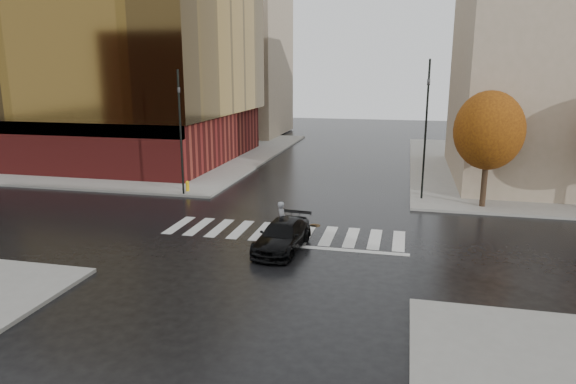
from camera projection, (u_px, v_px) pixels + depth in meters
name	position (u px, v px, depth m)	size (l,w,h in m)	color
ground	(281.00, 236.00, 24.51)	(120.00, 120.00, 0.00)	black
sidewalk_nw	(121.00, 152.00, 49.00)	(30.00, 30.00, 0.15)	gray
crosswalk	(284.00, 233.00, 24.98)	(12.00, 3.00, 0.01)	silver
office_glass	(84.00, 63.00, 44.46)	(27.00, 19.00, 16.00)	maroon
building_nw_far	(224.00, 48.00, 60.70)	(14.00, 12.00, 20.00)	gray
tree_ne_a	(489.00, 131.00, 28.27)	(3.80, 3.80, 6.50)	black
sedan	(282.00, 236.00, 22.54)	(1.77, 4.36, 1.27)	black
cyclist	(283.00, 227.00, 23.78)	(1.70, 0.93, 1.83)	maroon
traffic_light_nw	(180.00, 124.00, 31.15)	(0.24, 0.22, 7.60)	black
traffic_light_ne	(426.00, 119.00, 29.91)	(0.19, 0.22, 8.19)	black
fire_hydrant	(188.00, 185.00, 32.78)	(0.24, 0.24, 0.67)	gold
manhole	(315.00, 225.00, 26.12)	(0.58, 0.58, 0.01)	#3D2A15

